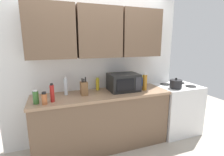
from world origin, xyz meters
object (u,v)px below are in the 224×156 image
stove_range (176,108)px  bottle_red_sauce (52,93)px  bottle_blue_cleaner (141,81)px  knife_block (84,88)px  bottle_amber_vinegar (145,82)px  kettle (176,84)px  bottle_spice_jar (44,99)px  bottle_green_oil (36,97)px  bottle_clear_tall (66,86)px  microwave (124,82)px  bottle_yellow_mustard (98,84)px

stove_range → bottle_red_sauce: bottle_red_sauce is taller
bottle_blue_cleaner → knife_block: bearing=-169.4°
bottle_amber_vinegar → kettle: bearing=-9.7°
bottle_amber_vinegar → bottle_spice_jar: size_ratio=1.73×
bottle_amber_vinegar → bottle_green_oil: bottle_amber_vinegar is taller
stove_range → bottle_spice_jar: size_ratio=5.51×
stove_range → bottle_red_sauce: size_ratio=3.63×
bottle_blue_cleaner → stove_range: bearing=-20.8°
bottle_red_sauce → kettle: bearing=-0.6°
bottle_blue_cleaner → bottle_clear_tall: bearing=-175.4°
microwave → bottle_green_oil: size_ratio=2.63×
bottle_spice_jar → bottle_blue_cleaner: 1.70m
stove_range → bottle_spice_jar: bottle_spice_jar is taller
kettle → bottle_blue_cleaner: 0.59m
kettle → bottle_spice_jar: bearing=-178.7°
bottle_yellow_mustard → bottle_blue_cleaner: 0.84m
bottle_yellow_mustard → bottle_blue_cleaner: (0.84, 0.01, -0.01)m
bottle_red_sauce → bottle_green_oil: bearing=-178.0°
bottle_amber_vinegar → bottle_red_sauce: (-1.45, -0.07, -0.01)m
bottle_yellow_mustard → bottle_clear_tall: 0.53m
bottle_yellow_mustard → bottle_green_oil: size_ratio=1.14×
bottle_blue_cleaner → bottle_yellow_mustard: bearing=-179.0°
bottle_yellow_mustard → bottle_spice_jar: 0.91m
stove_range → bottle_red_sauce: (-2.18, -0.12, 0.57)m
bottle_green_oil → stove_range: bearing=3.0°
stove_range → kettle: kettle is taller
bottle_clear_tall → bottle_yellow_mustard: bearing=10.3°
knife_block → bottle_green_oil: (-0.65, -0.16, -0.01)m
kettle → bottle_amber_vinegar: 0.57m
bottle_red_sauce → bottle_green_oil: 0.20m
bottle_green_oil → bottle_blue_cleaner: (1.75, 0.36, -0.00)m
stove_range → knife_block: size_ratio=3.31×
bottle_amber_vinegar → microwave: bearing=164.5°
bottle_blue_cleaner → bottle_green_oil: bearing=-168.3°
microwave → bottle_red_sauce: 1.12m
bottle_amber_vinegar → bottle_blue_cleaner: 0.30m
bottle_red_sauce → knife_block: bearing=18.4°
bottle_clear_tall → bottle_amber_vinegar: size_ratio=0.97×
bottle_red_sauce → bottle_spice_jar: bearing=-144.8°
bottle_clear_tall → bottle_red_sauce: (-0.20, -0.25, -0.01)m
microwave → bottle_green_oil: (-1.31, -0.18, -0.05)m
bottle_green_oil → bottle_blue_cleaner: bearing=11.7°
kettle → knife_block: 1.57m
stove_range → bottle_green_oil: 2.44m
kettle → stove_range: bearing=39.5°
bottle_yellow_mustard → bottle_green_oil: bottle_yellow_mustard is taller
bottle_amber_vinegar → bottle_green_oil: size_ratio=1.57×
bottle_amber_vinegar → bottle_spice_jar: (-1.55, -0.14, -0.06)m
stove_range → bottle_amber_vinegar: bearing=-176.5°
bottle_green_oil → kettle: bearing=-0.4°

